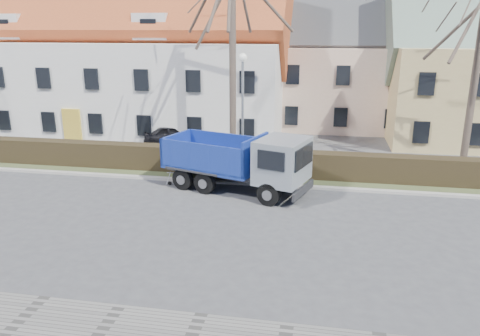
% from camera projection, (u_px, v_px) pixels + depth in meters
% --- Properties ---
extents(ground, '(120.00, 120.00, 0.00)m').
position_uv_depth(ground, '(242.00, 224.00, 17.78)').
color(ground, '#454548').
extents(curb_far, '(80.00, 0.30, 0.12)m').
position_uv_depth(curb_far, '(259.00, 184.00, 22.09)').
color(curb_far, '#A8A39B').
rests_on(curb_far, ground).
extents(grass_strip, '(80.00, 3.00, 0.10)m').
position_uv_depth(grass_strip, '(263.00, 174.00, 23.60)').
color(grass_strip, '#424D2B').
rests_on(grass_strip, ground).
extents(hedge, '(60.00, 0.90, 1.30)m').
position_uv_depth(hedge, '(263.00, 164.00, 23.24)').
color(hedge, black).
rests_on(hedge, ground).
extents(building_white, '(26.80, 10.80, 9.50)m').
position_uv_depth(building_white, '(103.00, 62.00, 33.68)').
color(building_white, white).
rests_on(building_white, ground).
extents(building_pink, '(10.80, 8.80, 8.00)m').
position_uv_depth(building_pink, '(341.00, 71.00, 34.78)').
color(building_pink, beige).
rests_on(building_pink, ground).
extents(tree_1, '(9.20, 9.20, 12.65)m').
position_uv_depth(tree_1, '(233.00, 44.00, 24.29)').
color(tree_1, brown).
rests_on(tree_1, ground).
extents(tree_2, '(8.00, 8.00, 11.00)m').
position_uv_depth(tree_2, '(477.00, 63.00, 22.49)').
color(tree_2, brown).
rests_on(tree_2, ground).
extents(dump_truck, '(7.35, 4.55, 2.76)m').
position_uv_depth(dump_truck, '(231.00, 161.00, 21.17)').
color(dump_truck, navy).
rests_on(dump_truck, ground).
extents(streetlight, '(0.47, 0.47, 6.03)m').
position_uv_depth(streetlight, '(243.00, 113.00, 23.70)').
color(streetlight, '#969CA3').
rests_on(streetlight, ground).
extents(cart_frame, '(0.83, 0.53, 0.72)m').
position_uv_depth(cart_frame, '(168.00, 178.00, 22.04)').
color(cart_frame, silver).
rests_on(cart_frame, ground).
extents(parked_car_a, '(4.18, 2.52, 1.33)m').
position_uv_depth(parked_car_a, '(175.00, 135.00, 29.46)').
color(parked_car_a, black).
rests_on(parked_car_a, ground).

